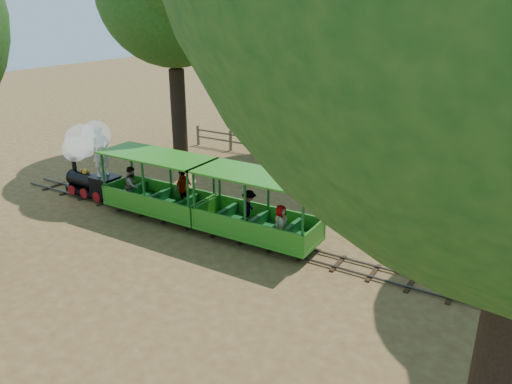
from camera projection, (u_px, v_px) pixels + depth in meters
The scene contains 9 objects.
ground at pixel (275, 247), 14.75m from camera, with size 90.00×90.00×0.00m, color olive.
track at pixel (275, 245), 14.73m from camera, with size 22.00×1.00×0.10m.
locomotive at pixel (88, 153), 18.04m from camera, with size 2.59×1.22×2.98m.
carriage_front at pixel (158, 192), 16.65m from camera, with size 3.97×1.62×2.07m.
carriage_rear at pixel (258, 218), 14.74m from camera, with size 3.97×1.62×2.07m.
fence at pixel (368, 161), 20.94m from camera, with size 18.10×0.10×1.00m.
shrub_west at pixel (281, 136), 24.30m from camera, with size 2.15×1.65×1.49m, color #2D6B1E.
shrub_mid_w at pixel (328, 139), 23.04m from camera, with size 2.62×2.02×1.82m, color #2D6B1E.
shrub_mid_e at pixel (427, 160), 20.95m from camera, with size 1.78×1.37×1.23m, color #2D6B1E.
Camera 1 is at (6.41, -11.59, 6.73)m, focal length 35.00 mm.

